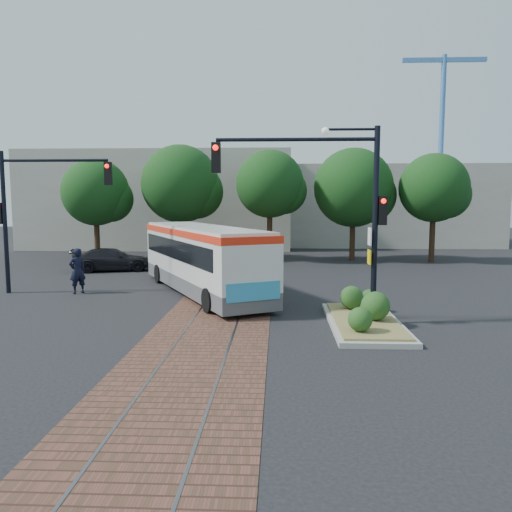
% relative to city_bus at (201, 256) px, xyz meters
% --- Properties ---
extents(ground, '(120.00, 120.00, 0.00)m').
position_rel_city_bus_xyz_m(ground, '(1.21, -4.42, -1.59)').
color(ground, black).
rests_on(ground, ground).
extents(trackbed, '(3.60, 40.00, 0.02)m').
position_rel_city_bus_xyz_m(trackbed, '(1.21, -0.42, -1.59)').
color(trackbed, brown).
rests_on(trackbed, ground).
extents(tree_row, '(26.40, 5.60, 7.67)m').
position_rel_city_bus_xyz_m(tree_row, '(2.42, 12.00, 3.26)').
color(tree_row, '#382314').
rests_on(tree_row, ground).
extents(warehouses, '(40.00, 13.00, 8.00)m').
position_rel_city_bus_xyz_m(warehouses, '(0.68, 24.33, 2.22)').
color(warehouses, '#ADA899').
rests_on(warehouses, ground).
extents(crane, '(8.00, 0.50, 18.00)m').
position_rel_city_bus_xyz_m(crane, '(19.21, 29.58, 9.29)').
color(crane, '#3F72B2').
rests_on(crane, ground).
extents(city_bus, '(6.91, 10.49, 2.86)m').
position_rel_city_bus_xyz_m(city_bus, '(0.00, 0.00, 0.00)').
color(city_bus, '#4D4D50').
rests_on(city_bus, ground).
extents(traffic_island, '(2.20, 5.20, 1.13)m').
position_rel_city_bus_xyz_m(traffic_island, '(6.03, -5.32, -1.26)').
color(traffic_island, gray).
rests_on(traffic_island, ground).
extents(signal_pole_main, '(5.49, 0.46, 6.00)m').
position_rel_city_bus_xyz_m(signal_pole_main, '(5.07, -5.23, 2.57)').
color(signal_pole_main, black).
rests_on(signal_pole_main, ground).
extents(signal_pole_left, '(4.99, 0.34, 6.00)m').
position_rel_city_bus_xyz_m(signal_pole_left, '(-7.16, -0.42, 2.27)').
color(signal_pole_left, black).
rests_on(signal_pole_left, ground).
extents(officer, '(0.83, 0.83, 1.94)m').
position_rel_city_bus_xyz_m(officer, '(-5.24, -0.43, -0.62)').
color(officer, black).
rests_on(officer, ground).
extents(parked_car, '(4.73, 2.90, 1.28)m').
position_rel_city_bus_xyz_m(parked_car, '(-6.09, 6.54, -0.95)').
color(parked_car, black).
rests_on(parked_car, ground).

